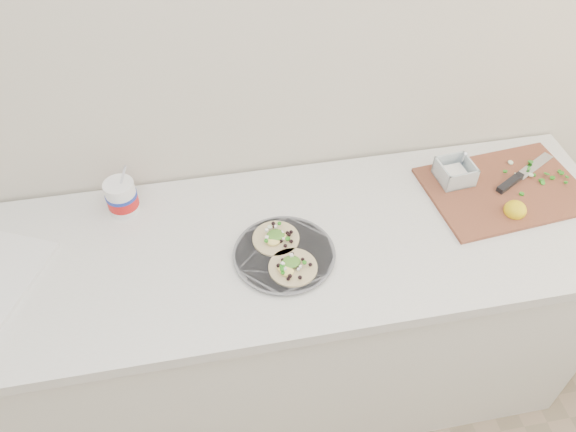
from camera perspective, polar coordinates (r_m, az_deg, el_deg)
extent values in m
cube|color=beige|center=(1.63, -9.08, 14.16)|extent=(3.50, 0.05, 2.60)
cube|color=silver|center=(2.04, -5.59, -11.70)|extent=(2.40, 0.62, 0.86)
cube|color=silver|center=(1.66, -6.60, -3.99)|extent=(2.44, 0.66, 0.04)
cylinder|color=slate|center=(1.62, -0.39, -3.95)|extent=(0.28, 0.28, 0.01)
cylinder|color=slate|center=(1.62, -0.39, -3.84)|extent=(0.30, 0.30, 0.00)
cylinder|color=white|center=(1.78, -16.53, 1.85)|extent=(0.09, 0.09, 0.11)
cylinder|color=red|center=(1.79, -16.48, 1.65)|extent=(0.09, 0.09, 0.04)
cylinder|color=#192D99|center=(1.78, -16.60, 2.08)|extent=(0.10, 0.10, 0.01)
cube|color=brown|center=(1.94, 21.09, 2.56)|extent=(0.52, 0.39, 0.01)
cube|color=white|center=(1.90, 16.54, 4.09)|extent=(0.07, 0.07, 0.03)
ellipsoid|color=yellow|center=(1.85, 22.13, 0.73)|extent=(0.07, 0.07, 0.06)
cube|color=silver|center=(2.05, 23.71, 4.67)|extent=(0.17, 0.12, 0.00)
cube|color=black|center=(1.95, 21.64, 3.16)|extent=(0.11, 0.08, 0.02)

